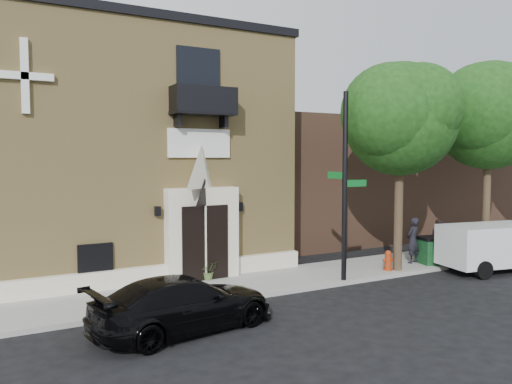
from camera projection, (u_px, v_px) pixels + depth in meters
ground at (265, 298)px, 15.65m from camera, size 120.00×120.00×0.00m
sidewalk at (269, 281)px, 17.44m from camera, size 42.00×3.00×0.15m
church at (110, 152)px, 20.89m from camera, size 12.20×11.01×9.30m
neighbour_building at (369, 178)px, 29.02m from camera, size 18.00×8.00×6.40m
street_tree_left at (403, 118)px, 18.41m from camera, size 4.97×4.38×7.77m
street_tree_mid at (492, 114)px, 20.76m from camera, size 5.21×4.64×8.25m
black_sedan at (184, 304)px, 12.64m from camera, size 5.11×2.78×1.41m
cargo_van at (501, 245)px, 19.26m from camera, size 4.73×2.53×1.83m
street_sign at (345, 186)px, 17.15m from camera, size 1.03×1.03×6.50m
fire_hydrant at (388, 260)px, 18.81m from camera, size 0.43×0.35×0.76m
dumpster at (438, 249)px, 20.12m from camera, size 1.81×1.28×1.07m
planter at (209, 271)px, 17.35m from camera, size 0.66×0.60×0.64m
pedestrian_near at (413, 240)px, 20.06m from camera, size 0.76×0.59×1.84m
pedestrian_far at (439, 238)px, 21.14m from camera, size 0.81×0.94×1.64m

